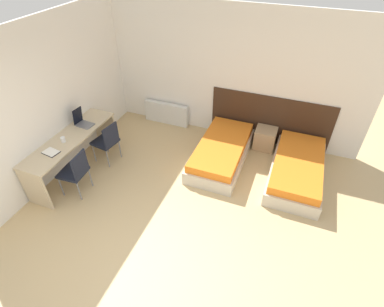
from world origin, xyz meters
TOP-DOWN VIEW (x-y plane):
  - ground_plane at (0.00, 0.00)m, footprint 20.00×20.00m
  - wall_back at (0.00, 3.69)m, footprint 5.76×0.05m
  - wall_left at (-2.41, 1.83)m, footprint 0.05×4.66m
  - headboard_panel at (1.08, 3.65)m, footprint 2.45×0.03m
  - bed_near_window at (0.36, 2.69)m, footprint 0.91×1.86m
  - bed_near_door at (1.80, 2.69)m, footprint 0.91×1.86m
  - nightstand at (1.08, 3.42)m, footprint 0.42×0.40m
  - radiator at (-1.24, 3.57)m, footprint 1.06×0.12m
  - desk at (-2.10, 1.42)m, footprint 0.55×2.01m
  - chair_near_laptop at (-1.69, 1.89)m, footprint 0.47×0.47m
  - chair_near_notebook at (-1.69, 0.95)m, footprint 0.44×0.44m
  - laptop at (-2.13, 1.85)m, footprint 0.33×0.25m
  - open_notebook at (-2.09, 0.95)m, footprint 0.29×0.22m
  - mug at (-2.10, 1.28)m, footprint 0.08×0.08m

SIDE VIEW (x-z plane):
  - ground_plane at x=0.00m, z-range 0.00..0.00m
  - bed_near_window at x=0.36m, z-range -0.01..0.41m
  - bed_near_door at x=1.80m, z-range -0.01..0.41m
  - nightstand at x=1.08m, z-range 0.00..0.44m
  - radiator at x=-1.24m, z-range 0.00..0.50m
  - chair_near_laptop at x=-1.69m, z-range 0.06..0.91m
  - chair_near_notebook at x=-1.69m, z-range 0.06..0.91m
  - headboard_panel at x=1.08m, z-range 0.00..1.07m
  - desk at x=-2.10m, z-range 0.21..0.97m
  - open_notebook at x=-2.09m, z-range 0.76..0.78m
  - mug at x=-2.10m, z-range 0.76..0.85m
  - laptop at x=-2.13m, z-range 0.66..0.99m
  - wall_back at x=0.00m, z-range 0.00..2.70m
  - wall_left at x=-2.41m, z-range 0.00..2.70m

